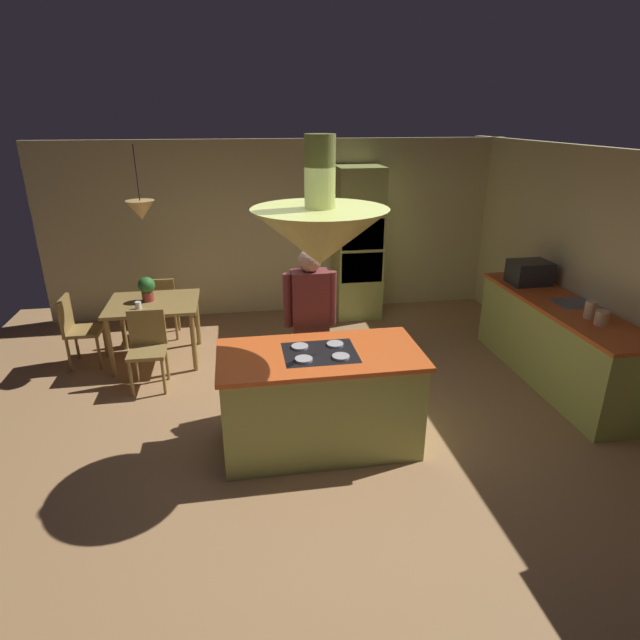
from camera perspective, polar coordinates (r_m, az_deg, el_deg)
The scene contains 18 objects.
ground at distance 5.17m, azimuth -0.38°, elevation -12.07°, with size 8.16×8.16×0.00m, color #AD7F51.
wall_back at distance 7.89m, azimuth -4.39°, elevation 9.96°, with size 6.80×0.10×2.55m, color beige.
wall_right at distance 6.28m, azimuth 29.73°, elevation 4.07°, with size 0.10×7.20×2.55m, color beige.
kitchen_island at distance 4.75m, azimuth -0.01°, elevation -8.66°, with size 1.79×0.90×0.96m.
counter_run_right at distance 6.45m, azimuth 24.53°, elevation -2.20°, with size 0.73×2.50×0.94m.
oven_tower at distance 7.71m, azimuth 4.18°, elevation 8.33°, with size 0.66×0.62×2.20m.
dining_table at distance 6.61m, azimuth -17.79°, elevation 1.06°, with size 1.06×0.90×0.76m.
person_at_island at distance 5.18m, azimuth -1.11°, elevation 0.07°, with size 0.53×0.22×1.68m.
range_hood at distance 4.19m, azimuth -0.01°, elevation 9.51°, with size 1.10×1.10×1.00m.
pendant_light_over_table at distance 6.31m, azimuth -19.05°, elevation 11.33°, with size 0.32×0.32×0.82m.
chair_facing_island at distance 6.06m, azimuth -18.42°, elevation -2.52°, with size 0.40×0.40×0.87m.
chair_by_back_wall at distance 7.29m, azimuth -16.99°, elevation 1.75°, with size 0.40×0.40×0.87m.
chair_at_corner at distance 6.87m, azimuth -25.15°, elevation -0.64°, with size 0.40×0.40×0.87m.
potted_plant_on_table at distance 6.59m, azimuth -18.48°, elevation 3.39°, with size 0.20×0.20×0.30m.
cup_on_table at distance 6.38m, azimuth -19.33°, elevation 1.52°, with size 0.07×0.07×0.09m, color white.
canister_flour at distance 5.80m, azimuth 28.52°, elevation 0.21°, with size 0.13×0.13×0.14m, color #E0B78C.
canister_sugar at distance 5.93m, azimuth 27.54°, elevation 1.00°, with size 0.11×0.11×0.18m, color #E0B78C.
microwave_on_counter at distance 6.83m, azimuth 22.00°, elevation 4.86°, with size 0.46×0.36×0.28m, color #232326.
Camera 1 is at (-0.67, -4.24, 2.88)m, focal length 29.15 mm.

